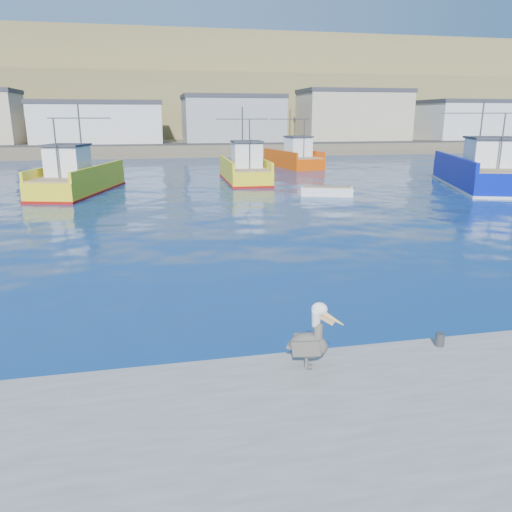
% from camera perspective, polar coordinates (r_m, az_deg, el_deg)
% --- Properties ---
extents(ground, '(260.00, 260.00, 0.00)m').
position_cam_1_polar(ground, '(13.97, 1.86, -7.23)').
color(ground, '#071C51').
rests_on(ground, ground).
extents(dock_bollards, '(36.20, 0.20, 0.30)m').
position_cam_1_polar(dock_bollards, '(10.92, 9.34, -10.52)').
color(dock_bollards, '#4C4C4C').
rests_on(dock_bollards, dock).
extents(far_shore, '(200.00, 81.00, 24.00)m').
position_cam_1_polar(far_shore, '(121.79, -11.00, 17.04)').
color(far_shore, brown).
rests_on(far_shore, ground).
extents(trawler_yellow_a, '(6.22, 10.98, 6.40)m').
position_cam_1_polar(trawler_yellow_a, '(39.08, -19.76, 8.22)').
color(trawler_yellow_a, yellow).
rests_on(trawler_yellow_a, ground).
extents(trawler_yellow_b, '(4.58, 9.77, 6.31)m').
position_cam_1_polar(trawler_yellow_b, '(43.73, -1.29, 9.76)').
color(trawler_yellow_b, yellow).
rests_on(trawler_yellow_b, ground).
extents(trawler_blue, '(8.84, 14.15, 6.78)m').
position_cam_1_polar(trawler_blue, '(43.96, 24.42, 8.68)').
color(trawler_blue, '#021399').
rests_on(trawler_blue, ground).
extents(boat_orange, '(4.86, 9.39, 6.16)m').
position_cam_1_polar(boat_orange, '(56.52, 4.35, 11.16)').
color(boat_orange, '#D84303').
rests_on(boat_orange, ground).
extents(skiff_mid, '(3.84, 2.35, 0.79)m').
position_cam_1_polar(skiff_mid, '(36.09, 8.09, 7.24)').
color(skiff_mid, silver).
rests_on(skiff_mid, ground).
extents(skiff_far, '(4.35, 4.29, 0.98)m').
position_cam_1_polar(skiff_far, '(58.02, 22.52, 9.42)').
color(skiff_far, silver).
rests_on(skiff_far, ground).
extents(pelican, '(1.12, 0.74, 1.42)m').
position_cam_1_polar(pelican, '(10.19, 6.26, -9.54)').
color(pelican, '#595451').
rests_on(pelican, dock).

